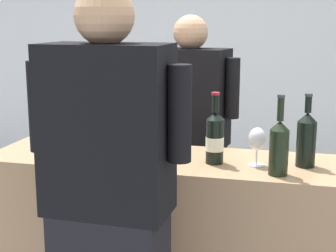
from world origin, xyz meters
name	(u,v)px	position (x,y,z in m)	size (l,w,h in m)	color
wall_back	(252,41)	(0.00, 2.60, 1.40)	(8.00, 0.10, 2.80)	silver
wine_bottle_1	(215,137)	(0.08, -0.04, 1.09)	(0.08, 0.08, 0.32)	black
wine_bottle_2	(279,146)	(0.36, -0.14, 1.09)	(0.08, 0.08, 0.33)	black
wine_bottle_4	(306,138)	(0.47, 0.01, 1.10)	(0.08, 0.08, 0.32)	black
wine_bottle_5	(85,121)	(-0.60, 0.11, 1.10)	(0.08, 0.08, 0.36)	black
wine_glass	(257,140)	(0.26, -0.03, 1.08)	(0.08, 0.08, 0.17)	silver
ice_bucket	(79,137)	(-0.53, -0.13, 1.08)	(0.24, 0.24, 0.21)	silver
person_server	(190,159)	(-0.18, 0.64, 0.79)	(0.58, 0.32, 1.62)	black
person_guest	(110,235)	(-0.21, -0.60, 0.83)	(0.60, 0.25, 1.71)	black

